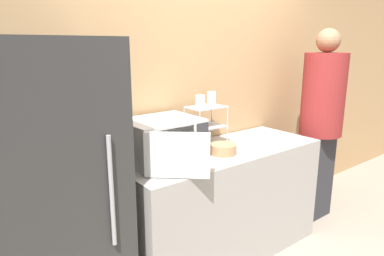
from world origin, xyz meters
TOP-DOWN VIEW (x-y plane):
  - wall_back at (0.00, 0.69)m, footprint 8.00×0.06m
  - counter at (0.00, 0.33)m, footprint 1.70×0.65m
  - microwave at (-0.51, 0.39)m, footprint 0.53×0.70m
  - dish_rack at (-0.04, 0.47)m, footprint 0.30×0.20m
  - glass_front_left at (-0.14, 0.43)m, footprint 0.07×0.07m
  - glass_back_right at (0.06, 0.53)m, footprint 0.07×0.07m
  - bowl at (-0.07, 0.24)m, footprint 0.20×0.20m
  - person at (1.18, 0.21)m, footprint 0.39×0.39m
  - refrigerator at (-1.31, 0.33)m, footprint 0.74×0.66m

SIDE VIEW (x-z plane):
  - counter at x=0.00m, z-range 0.00..0.90m
  - refrigerator at x=-1.31m, z-range 0.00..1.73m
  - bowl at x=-0.07m, z-range 0.90..0.97m
  - person at x=1.18m, z-range 0.11..1.95m
  - microwave at x=-0.51m, z-range 0.90..1.19m
  - dish_rack at x=-0.04m, z-range 0.97..1.29m
  - glass_front_left at x=-0.14m, z-range 1.22..1.33m
  - glass_back_right at x=0.06m, z-range 1.22..1.33m
  - wall_back at x=0.00m, z-range 0.00..2.60m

